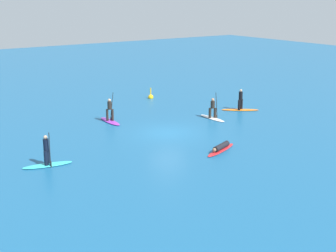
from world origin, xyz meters
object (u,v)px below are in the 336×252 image
at_px(surfer_on_red_board, 221,148).
at_px(surfer_on_teal_board, 47,159).
at_px(surfer_on_purple_board, 110,116).
at_px(surfer_on_orange_board, 240,105).
at_px(marker_buoy, 151,97).
at_px(surfer_on_white_board, 213,113).

relative_size(surfer_on_red_board, surfer_on_teal_board, 1.08).
bearing_deg(surfer_on_purple_board, surfer_on_orange_board, -104.78).
xyz_separation_m(surfer_on_orange_board, marker_buoy, (-3.69, 8.23, -0.29)).
height_order(surfer_on_white_board, surfer_on_red_board, surfer_on_white_board).
height_order(surfer_on_teal_board, marker_buoy, surfer_on_teal_board).
bearing_deg(surfer_on_purple_board, surfer_on_teal_board, 131.30).
bearing_deg(surfer_on_orange_board, surfer_on_white_board, 48.83).
distance_m(surfer_on_orange_board, marker_buoy, 9.02).
distance_m(surfer_on_red_board, marker_buoy, 15.96).
height_order(surfer_on_orange_board, surfer_on_teal_board, surfer_on_teal_board).
distance_m(surfer_on_white_board, surfer_on_red_board, 7.77).
bearing_deg(marker_buoy, surfer_on_orange_board, -65.83).
distance_m(surfer_on_red_board, surfer_on_purple_board, 10.29).
height_order(surfer_on_purple_board, surfer_on_orange_board, surfer_on_purple_board).
height_order(surfer_on_purple_board, marker_buoy, surfer_on_purple_board).
height_order(surfer_on_white_board, surfer_on_orange_board, surfer_on_white_board).
distance_m(surfer_on_orange_board, surfer_on_teal_board, 18.47).
relative_size(surfer_on_red_board, surfer_on_purple_board, 1.12).
relative_size(surfer_on_red_board, surfer_on_orange_board, 1.07).
relative_size(surfer_on_white_board, surfer_on_red_board, 0.89).
xyz_separation_m(surfer_on_red_board, surfer_on_orange_board, (8.28, 7.05, 0.27)).
bearing_deg(surfer_on_white_board, marker_buoy, 179.89).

